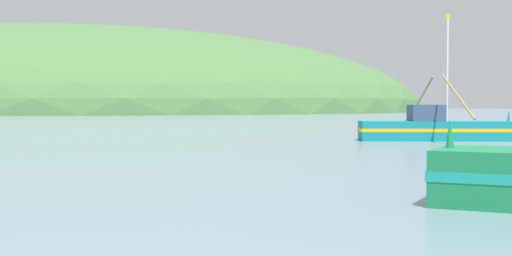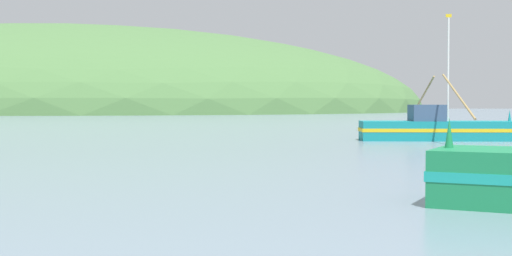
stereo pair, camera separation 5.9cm
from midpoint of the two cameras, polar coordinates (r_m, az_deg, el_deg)
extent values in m
ellipsoid|color=#47703D|center=(220.20, -15.50, 1.36)|extent=(214.67, 171.74, 49.34)
cone|color=#197A47|center=(16.92, 15.55, -0.38)|extent=(0.26, 0.26, 0.70)
cube|color=#147F84|center=(44.67, 14.63, -0.22)|extent=(9.59, 2.90, 1.20)
cube|color=gold|center=(44.67, 14.63, -0.14)|extent=(9.69, 2.92, 0.22)
cone|color=#147F84|center=(45.80, 19.98, 0.97)|extent=(0.21, 0.21, 0.70)
cube|color=#334C6B|center=(44.50, 13.76, 1.20)|extent=(2.07, 2.31, 1.01)
cylinder|color=silver|center=(44.82, 15.41, 4.61)|extent=(0.12, 0.12, 6.36)
cube|color=gold|center=(45.10, 15.45, 8.80)|extent=(0.36, 0.05, 0.20)
cylinder|color=#997F4C|center=(49.30, 13.44, 2.50)|extent=(0.42, 7.06, 2.62)
cylinder|color=#997F4C|center=(40.02, 16.15, 2.59)|extent=(0.42, 7.06, 2.62)
camera|label=1|loc=(0.03, -89.93, 0.00)|focal=49.14mm
camera|label=2|loc=(0.03, 90.07, 0.00)|focal=49.14mm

